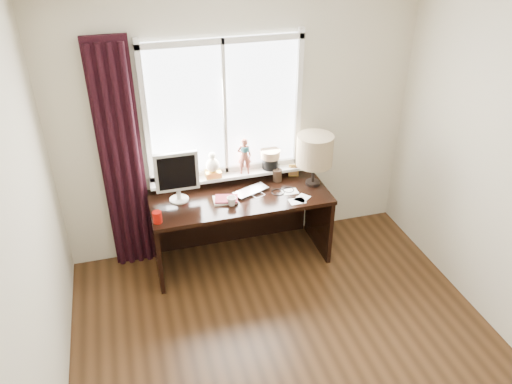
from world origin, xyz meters
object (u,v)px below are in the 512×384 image
object	(u,v)px
mug	(232,201)
red_cup	(157,217)
desk	(238,212)
monitor	(177,174)
table_lamp	(315,151)
laptop	(251,191)

from	to	relation	value
mug	red_cup	bearing A→B (deg)	-172.06
red_cup	desk	bearing A→B (deg)	22.65
mug	red_cup	xyz separation A→B (m)	(-0.69, -0.10, 0.01)
mug	monitor	distance (m)	0.56
desk	table_lamp	size ratio (longest dim) A/B	3.27
laptop	monitor	xyz separation A→B (m)	(-0.69, 0.05, 0.26)
laptop	mug	distance (m)	0.29
mug	desk	distance (m)	0.39
monitor	table_lamp	world-z (taller)	table_lamp
red_cup	table_lamp	size ratio (longest dim) A/B	0.20
desk	monitor	bearing A→B (deg)	-178.33
red_cup	desk	xyz separation A→B (m)	(0.80, 0.33, -0.30)
mug	desk	xyz separation A→B (m)	(0.11, 0.24, -0.29)
laptop	desk	world-z (taller)	laptop
table_lamp	mug	bearing A→B (deg)	-169.29
laptop	red_cup	bearing A→B (deg)	173.90
mug	monitor	world-z (taller)	monitor
monitor	mug	bearing A→B (deg)	-26.07
laptop	red_cup	world-z (taller)	red_cup
mug	desk	size ratio (longest dim) A/B	0.05
desk	table_lamp	distance (m)	0.96
mug	laptop	bearing A→B (deg)	37.02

